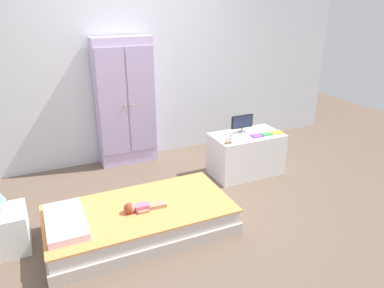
{
  "coord_description": "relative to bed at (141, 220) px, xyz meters",
  "views": [
    {
      "loc": [
        -1.19,
        -2.98,
        2.04
      ],
      "look_at": [
        0.32,
        0.36,
        0.56
      ],
      "focal_mm": 33.51,
      "sensor_mm": 36.0,
      "label": 1
    }
  ],
  "objects": [
    {
      "name": "ground_plane",
      "position": [
        0.46,
        0.19,
        -0.14
      ],
      "size": [
        10.0,
        10.0,
        0.02
      ],
      "primitive_type": "cube",
      "color": "brown"
    },
    {
      "name": "back_wall",
      "position": [
        0.46,
        1.77,
        1.22
      ],
      "size": [
        6.4,
        0.05,
        2.7
      ],
      "primitive_type": "cube",
      "color": "silver",
      "rests_on": "ground_plane"
    },
    {
      "name": "bed",
      "position": [
        0.0,
        0.0,
        0.0
      ],
      "size": [
        1.7,
        0.86,
        0.26
      ],
      "color": "beige",
      "rests_on": "ground_plane"
    },
    {
      "name": "pillow",
      "position": [
        -0.65,
        -0.0,
        0.16
      ],
      "size": [
        0.32,
        0.62,
        0.06
      ],
      "primitive_type": "cube",
      "color": "silver",
      "rests_on": "bed"
    },
    {
      "name": "doll",
      "position": [
        -0.04,
        -0.05,
        0.17
      ],
      "size": [
        0.39,
        0.14,
        0.1
      ],
      "color": "#D6668E",
      "rests_on": "bed"
    },
    {
      "name": "nightstand",
      "position": [
        -1.14,
        0.23,
        0.06
      ],
      "size": [
        0.38,
        0.38,
        0.37
      ],
      "primitive_type": "cube",
      "color": "white",
      "rests_on": "ground_plane"
    },
    {
      "name": "wardrobe",
      "position": [
        0.32,
        1.6,
        0.69
      ],
      "size": [
        0.73,
        0.28,
        1.63
      ],
      "color": "silver",
      "rests_on": "ground_plane"
    },
    {
      "name": "tv_stand",
      "position": [
        1.56,
        0.65,
        0.13
      ],
      "size": [
        0.86,
        0.49,
        0.52
      ],
      "primitive_type": "cube",
      "color": "white",
      "rests_on": "ground_plane"
    },
    {
      "name": "tv_monitor",
      "position": [
        1.53,
        0.73,
        0.52
      ],
      "size": [
        0.29,
        0.1,
        0.22
      ],
      "color": "#99999E",
      "rests_on": "tv_stand"
    },
    {
      "name": "rocking_horse_toy",
      "position": [
        1.21,
        0.48,
        0.45
      ],
      "size": [
        0.09,
        0.04,
        0.11
      ],
      "color": "#8E6642",
      "rests_on": "tv_stand"
    },
    {
      "name": "book_purple",
      "position": [
        1.62,
        0.54,
        0.4
      ],
      "size": [
        0.13,
        0.11,
        0.02
      ],
      "primitive_type": "cube",
      "color": "#8E51B2",
      "rests_on": "tv_stand"
    },
    {
      "name": "book_green",
      "position": [
        1.76,
        0.54,
        0.4
      ],
      "size": [
        0.13,
        0.09,
        0.02
      ],
      "primitive_type": "cube",
      "color": "#429E51",
      "rests_on": "tv_stand"
    },
    {
      "name": "book_yellow",
      "position": [
        1.9,
        0.54,
        0.4
      ],
      "size": [
        0.15,
        0.1,
        0.02
      ],
      "primitive_type": "cube",
      "color": "gold",
      "rests_on": "tv_stand"
    }
  ]
}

